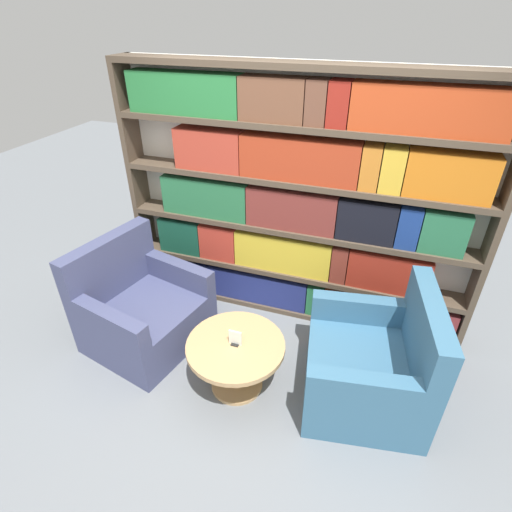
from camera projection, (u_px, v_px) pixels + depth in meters
name	position (u px, v px, depth m)	size (l,w,h in m)	color
ground_plane	(250.00, 398.00, 3.15)	(14.00, 14.00, 0.00)	slate
bookshelf	(299.00, 206.00, 3.51)	(3.19, 0.30, 2.29)	silver
armchair_left	(142.00, 310.00, 3.58)	(1.05, 1.10, 0.95)	#42476B
armchair_right	(372.00, 367.00, 3.02)	(1.01, 1.06, 0.95)	#386684
coffee_table	(236.00, 356.00, 3.09)	(0.76, 0.76, 0.46)	tan
table_sign	(235.00, 339.00, 2.99)	(0.10, 0.06, 0.13)	black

